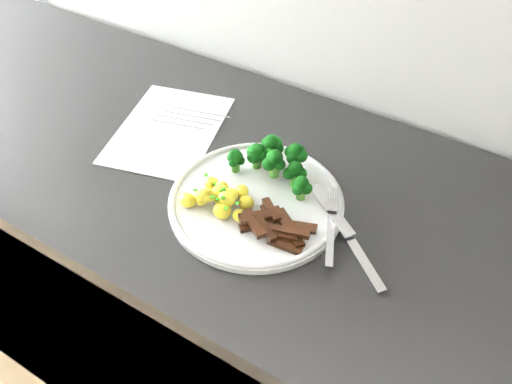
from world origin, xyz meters
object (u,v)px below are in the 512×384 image
Objects in this scene: broccoli at (277,160)px; fork at (331,228)px; plate at (256,200)px; potatoes at (219,198)px; beef_strips at (276,225)px; knife at (354,247)px; recipe_paper at (169,129)px; counter at (264,325)px.

broccoli reaches higher than fork.
potatoes reaches higher than plate.
plate is 0.15m from fork.
plate is 1.77× the size of broccoli.
beef_strips is at bearing 0.81° from potatoes.
plate is 0.07m from potatoes.
knife is (0.05, -0.01, -0.01)m from fork.
beef_strips is 0.61× the size of knife.
broccoli is at bearing -2.71° from recipe_paper.
broccoli reaches higher than potatoes.
fork is 0.83× the size of knife.
beef_strips is at bearing -151.55° from fork.
recipe_paper is at bearing 161.89° from plate.
counter is 8.04× the size of plate.
beef_strips reaches higher than counter.
fork is 0.05m from knife.
broccoli is 1.40× the size of beef_strips.
broccoli is (0.26, -0.01, 0.05)m from recipe_paper.
counter is 0.48m from plate.
fork is at bearing 0.78° from plate.
potatoes is at bearing -118.60° from counter.
recipe_paper is 0.28m from plate.
beef_strips is at bearing -21.33° from recipe_paper.
knife is at bearing 15.23° from beef_strips.
broccoli is at bearing 90.29° from counter.
plate is (0.27, -0.09, 0.01)m from recipe_paper.
counter is 19.92× the size of beef_strips.
counter is 20.33× the size of potatoes.
recipe_paper is at bearing 168.39° from knife.
beef_strips is at bearing -60.72° from broccoli.
knife is (0.46, -0.09, 0.01)m from recipe_paper.
broccoli reaches higher than counter.
fork is (0.41, -0.09, 0.02)m from recipe_paper.
recipe_paper is 0.35m from beef_strips.
broccoli is at bearing 157.09° from knife.
fork is (0.15, -0.04, 0.49)m from counter.
counter is at bearing 127.93° from beef_strips.
broccoli is 0.21m from knife.
fork is at bearing 28.45° from beef_strips.
broccoli is at bearing 153.58° from fork.
plate is 2.53× the size of potatoes.
fork is at bearing -15.24° from counter.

